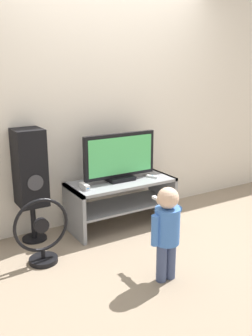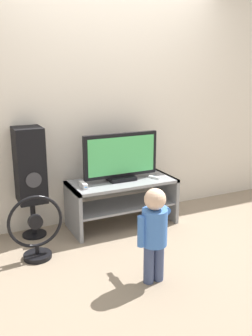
{
  "view_description": "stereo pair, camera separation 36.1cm",
  "coord_description": "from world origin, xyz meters",
  "px_view_note": "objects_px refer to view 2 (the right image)",
  "views": [
    {
      "loc": [
        -1.9,
        -2.96,
        1.65
      ],
      "look_at": [
        0.0,
        0.15,
        0.65
      ],
      "focal_mm": 40.0,
      "sensor_mm": 36.0,
      "label": 1
    },
    {
      "loc": [
        -1.58,
        -3.13,
        1.65
      ],
      "look_at": [
        0.0,
        0.15,
        0.65
      ],
      "focal_mm": 40.0,
      "sensor_mm": 36.0,
      "label": 2
    }
  ],
  "objects_px": {
    "television": "(121,157)",
    "remote_primary": "(154,177)",
    "child": "(154,227)",
    "floor_fan": "(36,231)",
    "speaker_tower": "(30,167)",
    "game_console": "(83,185)"
  },
  "relations": [
    {
      "from": "television",
      "to": "remote_primary",
      "type": "distance_m",
      "value": 0.43
    },
    {
      "from": "remote_primary",
      "to": "child",
      "type": "relative_size",
      "value": 0.17
    },
    {
      "from": "remote_primary",
      "to": "floor_fan",
      "type": "xyz_separation_m",
      "value": [
        -1.33,
        -0.26,
        -0.24
      ]
    },
    {
      "from": "television",
      "to": "floor_fan",
      "type": "height_order",
      "value": "television"
    },
    {
      "from": "television",
      "to": "remote_primary",
      "type": "bearing_deg",
      "value": -16.53
    },
    {
      "from": "child",
      "to": "floor_fan",
      "type": "bearing_deg",
      "value": 134.58
    },
    {
      "from": "television",
      "to": "child",
      "type": "bearing_deg",
      "value": -102.16
    },
    {
      "from": "television",
      "to": "speaker_tower",
      "type": "bearing_deg",
      "value": 173.07
    },
    {
      "from": "game_console",
      "to": "floor_fan",
      "type": "relative_size",
      "value": 0.27
    },
    {
      "from": "television",
      "to": "remote_primary",
      "type": "height_order",
      "value": "television"
    },
    {
      "from": "remote_primary",
      "to": "speaker_tower",
      "type": "bearing_deg",
      "value": 170.39
    },
    {
      "from": "speaker_tower",
      "to": "floor_fan",
      "type": "distance_m",
      "value": 0.66
    },
    {
      "from": "television",
      "to": "floor_fan",
      "type": "bearing_deg",
      "value": -159.81
    },
    {
      "from": "game_console",
      "to": "child",
      "type": "xyz_separation_m",
      "value": [
        0.2,
        -1.05,
        -0.06
      ]
    },
    {
      "from": "remote_primary",
      "to": "floor_fan",
      "type": "relative_size",
      "value": 0.22
    },
    {
      "from": "game_console",
      "to": "remote_primary",
      "type": "distance_m",
      "value": 0.79
    },
    {
      "from": "floor_fan",
      "to": "television",
      "type": "bearing_deg",
      "value": 20.19
    },
    {
      "from": "child",
      "to": "floor_fan",
      "type": "relative_size",
      "value": 1.32
    },
    {
      "from": "child",
      "to": "television",
      "type": "bearing_deg",
      "value": 77.84
    },
    {
      "from": "floor_fan",
      "to": "speaker_tower",
      "type": "bearing_deg",
      "value": 80.97
    },
    {
      "from": "game_console",
      "to": "remote_primary",
      "type": "bearing_deg",
      "value": -2.15
    },
    {
      "from": "child",
      "to": "speaker_tower",
      "type": "xyz_separation_m",
      "value": [
        -0.67,
        1.23,
        0.25
      ]
    }
  ]
}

